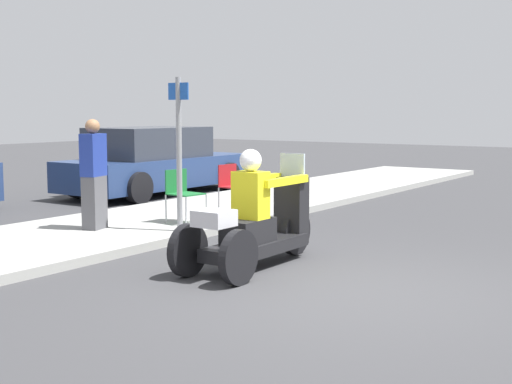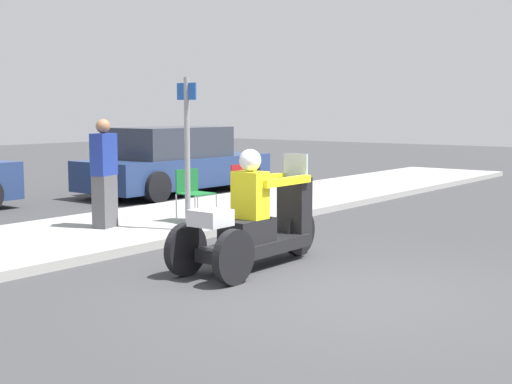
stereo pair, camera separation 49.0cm
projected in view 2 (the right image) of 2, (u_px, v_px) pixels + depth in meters
ground_plane at (348, 294)px, 7.23m from camera, size 60.00×60.00×0.00m
sidewalk_strip at (64, 238)px, 10.03m from camera, size 28.00×2.80×0.12m
motorcycle_trike at (256, 225)px, 8.42m from camera, size 2.33×0.80×1.41m
spectator_by_tree at (104, 175)px, 10.51m from camera, size 0.43×0.32×1.61m
folding_chair_curbside at (192, 190)px, 11.08m from camera, size 0.51×0.51×0.82m
folding_chair_set_back at (245, 183)px, 12.05m from camera, size 0.50×0.50×0.82m
parked_car_lot_right at (175, 162)px, 15.86m from camera, size 4.61×1.98×1.48m
street_sign at (187, 148)px, 10.21m from camera, size 0.08×0.36×2.20m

